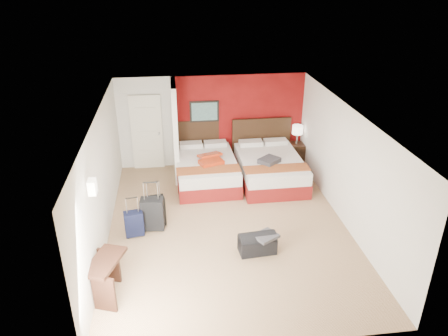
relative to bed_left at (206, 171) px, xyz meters
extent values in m
plane|color=tan|center=(0.27, -2.12, -0.32)|extent=(6.50, 6.50, 0.00)
cube|color=silver|center=(0.27, 1.13, 0.93)|extent=(5.00, 0.04, 2.50)
cube|color=silver|center=(-2.23, -2.12, 0.93)|extent=(0.04, 6.50, 2.50)
cube|color=black|center=(0.07, 1.07, 1.23)|extent=(0.78, 0.03, 0.58)
cube|color=white|center=(-2.11, -3.62, 1.58)|extent=(0.12, 0.20, 0.24)
cube|color=maroon|center=(1.02, 1.11, 0.93)|extent=(3.50, 0.04, 2.50)
cube|color=silver|center=(-0.73, 0.49, 0.93)|extent=(0.12, 1.20, 2.50)
cube|color=silver|center=(-1.48, 1.08, 0.70)|extent=(0.82, 0.06, 2.05)
cube|color=silver|center=(0.00, 0.00, 0.00)|extent=(1.55, 2.18, 0.64)
cube|color=white|center=(1.62, -0.16, 0.01)|extent=(1.57, 2.23, 0.66)
cube|color=#B52F0F|center=(0.10, -0.10, 0.37)|extent=(0.79, 0.92, 0.10)
cube|color=#39383E|center=(1.52, -0.46, 0.40)|extent=(0.62, 0.61, 0.12)
cube|color=black|center=(2.57, 0.77, -0.01)|extent=(0.50, 0.50, 0.62)
cylinder|color=white|center=(2.57, 0.77, 0.56)|extent=(0.32, 0.32, 0.52)
cube|color=black|center=(-1.27, -1.89, 0.00)|extent=(0.47, 0.35, 0.64)
cube|color=black|center=(-1.31, -2.03, 0.02)|extent=(0.49, 0.33, 0.69)
cube|color=black|center=(-1.69, -2.23, -0.06)|extent=(0.41, 0.29, 0.53)
cube|color=black|center=(0.71, -3.09, -0.14)|extent=(0.74, 0.44, 0.36)
cube|color=#3D3D43|center=(0.86, -3.14, 0.06)|extent=(0.55, 0.53, 0.06)
cube|color=#321910|center=(-2.02, -3.96, 0.04)|extent=(0.70, 0.96, 0.72)
camera|label=1|loc=(-0.80, -9.83, 4.76)|focal=34.42mm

